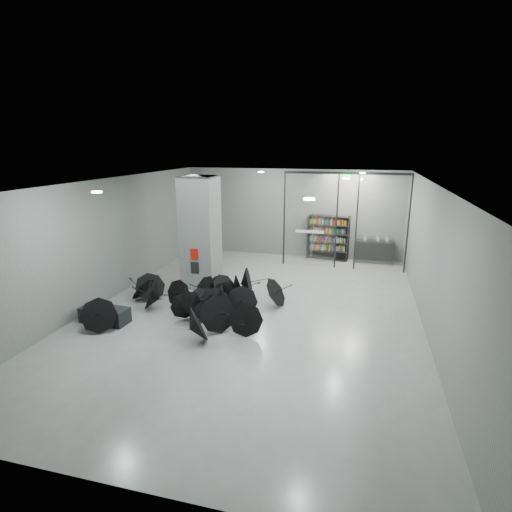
% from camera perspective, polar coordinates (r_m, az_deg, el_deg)
% --- Properties ---
extents(room, '(14.00, 14.02, 4.01)m').
position_cam_1_polar(room, '(11.97, -0.42, 4.73)').
color(room, gray).
rests_on(room, ground).
extents(column, '(1.20, 1.20, 4.00)m').
position_cam_1_polar(column, '(14.78, -7.80, 3.31)').
color(column, slate).
rests_on(column, ground).
extents(fire_cabinet, '(0.28, 0.04, 0.38)m').
position_cam_1_polar(fire_cabinet, '(14.38, -8.64, 0.27)').
color(fire_cabinet, '#A50A07').
rests_on(fire_cabinet, column).
extents(info_panel, '(0.30, 0.03, 0.42)m').
position_cam_1_polar(info_panel, '(14.52, -8.56, -1.64)').
color(info_panel, black).
rests_on(info_panel, column).
extents(exit_sign, '(0.30, 0.06, 0.15)m').
position_cam_1_polar(exit_sign, '(16.72, 12.56, 10.78)').
color(exit_sign, '#0CE533').
rests_on(exit_sign, room).
extents(glass_partition, '(5.06, 0.08, 4.00)m').
position_cam_1_polar(glass_partition, '(17.11, 12.24, 5.36)').
color(glass_partition, silver).
rests_on(glass_partition, ground).
extents(bench, '(1.45, 0.70, 0.46)m').
position_cam_1_polar(bench, '(12.82, -20.41, -7.76)').
color(bench, black).
rests_on(bench, ground).
extents(bookshelf, '(1.85, 0.64, 2.00)m').
position_cam_1_polar(bookshelf, '(18.61, 10.07, 2.55)').
color(bookshelf, black).
rests_on(bookshelf, ground).
extents(shop_counter, '(1.65, 0.68, 0.98)m').
position_cam_1_polar(shop_counter, '(18.73, 16.24, 0.64)').
color(shop_counter, black).
rests_on(shop_counter, ground).
extents(umbrella_cluster, '(5.54, 4.83, 1.28)m').
position_cam_1_polar(umbrella_cluster, '(12.73, -7.18, -6.64)').
color(umbrella_cluster, black).
rests_on(umbrella_cluster, ground).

